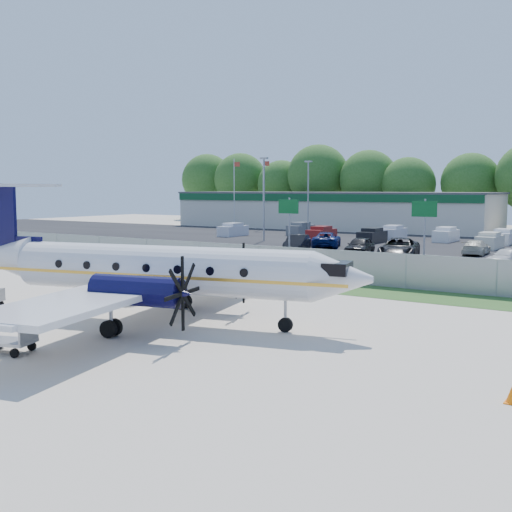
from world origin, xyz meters
The scene contains 24 objects.
ground centered at (0.00, 0.00, 0.00)m, with size 170.00×170.00×0.00m, color beige.
grass_verge centered at (0.00, 12.00, 0.01)m, with size 170.00×4.00×0.02m, color #2D561E.
access_road centered at (0.00, 19.00, 0.01)m, with size 170.00×8.00×0.02m, color black.
parking_lot centered at (0.00, 40.00, 0.01)m, with size 170.00×32.00×0.02m, color black.
perimeter_fence centered at (0.00, 14.00, 1.00)m, with size 120.00×0.06×1.99m.
building_west centered at (-24.00, 61.98, 2.63)m, with size 46.40×12.40×5.24m.
sign_left centered at (-8.00, 22.91, 3.61)m, with size 1.80×0.26×5.00m.
sign_mid centered at (3.00, 22.91, 3.61)m, with size 1.80×0.26×5.00m.
flagpole_west centered at (-35.92, 55.00, 5.64)m, with size 1.06×0.12×10.00m.
flagpole_east centered at (-30.92, 55.00, 5.64)m, with size 1.06×0.12×10.00m.
light_pole_nw centered at (-20.00, 38.00, 5.23)m, with size 0.90×0.35×9.09m.
light_pole_sw centered at (-20.00, 48.00, 5.23)m, with size 0.90×0.35×9.09m.
aircraft centered at (-0.85, -0.78, 2.30)m, with size 19.48×19.06×5.94m.
pushback_tug centered at (-5.41, 2.72, 0.74)m, with size 3.17×2.59×1.55m.
baggage_cart_far centered at (-1.47, -7.56, 0.45)m, with size 2.08×1.63×0.96m.
cone_starboard_wing centered at (-3.24, 6.75, 0.27)m, with size 0.40×0.40×0.57m.
road_car_west centered at (-18.84, 17.01, 0.00)m, with size 2.80×6.08×1.69m, color black.
parked_car_a centered at (-10.79, 29.18, 0.00)m, with size 1.65×4.73×1.56m, color black.
parked_car_b centered at (-4.90, 29.73, 0.00)m, with size 1.85×4.61×1.57m, color black.
parked_car_c centered at (-0.97, 28.69, 0.00)m, with size 2.85×6.18×1.72m, color black.
parked_car_d centered at (7.54, 28.28, 0.00)m, with size 1.67×4.16×1.42m, color silver.
parked_car_f centered at (-10.69, 34.80, 0.00)m, with size 2.49×5.39×1.50m, color navy.
parked_car_g centered at (3.41, 35.47, 0.00)m, with size 1.81×4.45×1.29m, color beige.
far_parking_rows centered at (0.00, 45.00, 0.00)m, with size 56.00×10.00×1.60m, color gray, non-canonical shape.
Camera 1 is at (17.80, -21.07, 5.71)m, focal length 45.00 mm.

